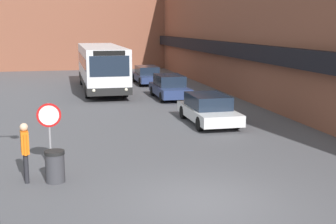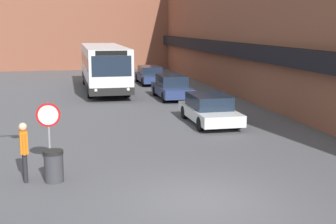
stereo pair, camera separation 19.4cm
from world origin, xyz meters
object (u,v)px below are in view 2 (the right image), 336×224
at_px(parked_car_middle, 172,87).
at_px(city_bus, 104,66).
at_px(parked_car_front, 209,109).
at_px(trash_bin, 54,166).
at_px(stop_sign, 48,122).
at_px(pedestrian, 24,146).
at_px(parked_car_back, 150,75).

bearing_deg(parked_car_middle, city_bus, 129.22).
height_order(parked_car_front, parked_car_middle, parked_car_middle).
bearing_deg(trash_bin, stop_sign, 96.71).
distance_m(pedestrian, trash_bin, 1.04).
relative_size(parked_car_front, pedestrian, 2.62).
relative_size(parked_car_front, trash_bin, 4.87).
distance_m(parked_car_middle, pedestrian, 16.71).
distance_m(parked_car_front, parked_car_middle, 7.95).
bearing_deg(parked_car_back, parked_car_front, -90.00).
relative_size(stop_sign, pedestrian, 1.23).
height_order(parked_car_front, stop_sign, stop_sign).
bearing_deg(parked_car_front, stop_sign, -140.51).
bearing_deg(stop_sign, parked_car_front, 39.49).
relative_size(city_bus, parked_car_middle, 2.54).
xyz_separation_m(parked_car_middle, parked_car_back, (-0.00, 7.85, -0.03)).
bearing_deg(parked_car_middle, stop_sign, -117.25).
bearing_deg(parked_car_front, parked_car_back, 90.00).
distance_m(city_bus, stop_sign, 18.84).
xyz_separation_m(parked_car_middle, pedestrian, (-7.81, -14.77, 0.32)).
xyz_separation_m(city_bus, pedestrian, (-3.93, -19.51, -0.65)).
height_order(parked_car_middle, pedestrian, pedestrian).
height_order(city_bus, parked_car_middle, city_bus).
bearing_deg(city_bus, stop_sign, -99.91).
xyz_separation_m(parked_car_front, parked_car_middle, (-0.00, 7.95, 0.04)).
height_order(parked_car_front, parked_car_back, parked_car_back).
xyz_separation_m(parked_car_front, parked_car_back, (-0.00, 15.80, 0.01)).
height_order(parked_car_middle, trash_bin, parked_car_middle).
distance_m(parked_car_front, parked_car_back, 15.80).
xyz_separation_m(parked_car_back, trash_bin, (-6.98, -22.85, -0.23)).
relative_size(parked_car_front, parked_car_middle, 1.01).
bearing_deg(trash_bin, parked_car_middle, 65.06).
xyz_separation_m(pedestrian, trash_bin, (0.83, -0.23, -0.58)).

